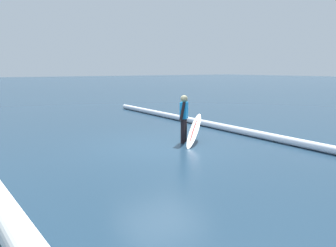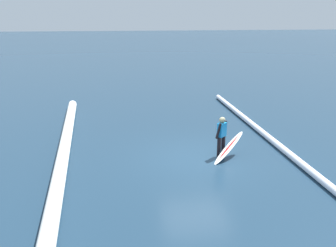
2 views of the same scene
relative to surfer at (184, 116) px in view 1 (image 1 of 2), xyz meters
name	(u,v)px [view 1 (image 1 of 2)]	position (x,y,z in m)	size (l,w,h in m)	color
ground_plane	(160,146)	(-0.08, 0.91, -0.83)	(182.21, 182.21, 0.00)	#1C3449
surfer	(184,116)	(0.00, 0.00, 0.00)	(0.38, 0.49, 1.47)	black
surfboard	(194,130)	(-0.24, -0.21, -0.43)	(1.30, 1.49, 0.83)	white
wave_crest_foreground	(227,128)	(0.57, -2.40, -0.71)	(0.24, 0.24, 16.51)	white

